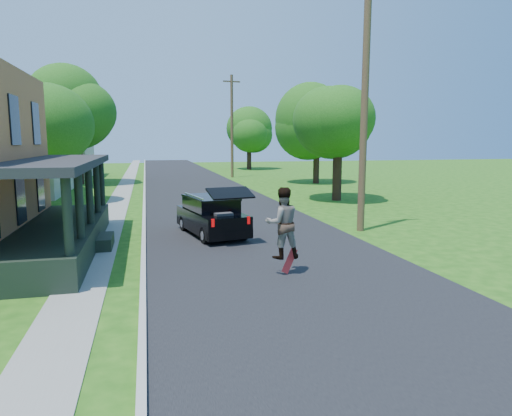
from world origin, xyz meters
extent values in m
plane|color=#1C4F0F|center=(0.00, 0.00, 0.00)|extent=(140.00, 140.00, 0.00)
cube|color=black|center=(0.00, 20.00, 0.00)|extent=(8.00, 120.00, 0.02)
cube|color=#A8A7A3|center=(-4.05, 20.00, 0.00)|extent=(0.15, 120.00, 0.12)
cube|color=gray|center=(-5.60, 20.00, 0.00)|extent=(1.30, 120.00, 0.03)
cube|color=black|center=(-6.80, 6.00, 0.45)|extent=(2.40, 10.00, 0.90)
cube|color=black|center=(-6.80, 6.00, 3.00)|extent=(2.60, 10.30, 0.25)
cube|color=#B2AA9E|center=(-13.50, 24.00, 2.50)|extent=(8.00, 8.00, 5.00)
cube|color=#B2AA9E|center=(-13.50, 40.00, 2.50)|extent=(8.00, 8.00, 5.00)
pyramid|color=black|center=(-13.50, 40.00, 7.20)|extent=(12.78, 12.78, 2.20)
cube|color=black|center=(-1.40, 7.27, 0.60)|extent=(2.51, 4.35, 0.79)
cube|color=black|center=(-1.43, 7.41, 1.23)|extent=(2.06, 2.80, 0.51)
cube|color=black|center=(-1.43, 7.41, 1.51)|extent=(2.11, 2.89, 0.07)
cube|color=black|center=(-0.99, 5.32, 1.90)|extent=(1.72, 1.15, 0.35)
cube|color=#38393E|center=(-1.15, 6.07, 0.88)|extent=(0.75, 0.68, 0.42)
cube|color=silver|center=(-2.10, 7.27, 1.60)|extent=(0.51, 2.21, 0.06)
cube|color=silver|center=(-0.76, 7.55, 1.60)|extent=(0.51, 2.21, 0.06)
cube|color=#990505|center=(-1.66, 5.15, 0.88)|extent=(0.12, 0.08, 0.28)
cube|color=#990505|center=(-0.32, 5.43, 0.88)|extent=(0.12, 0.08, 0.28)
cylinder|color=black|center=(-2.41, 8.44, 0.32)|extent=(0.35, 0.66, 0.63)
cylinder|color=black|center=(-0.94, 8.75, 0.32)|extent=(0.35, 0.66, 0.63)
cylinder|color=black|center=(-1.86, 5.80, 0.32)|extent=(0.35, 0.66, 0.63)
cylinder|color=black|center=(-0.39, 6.11, 0.32)|extent=(0.35, 0.66, 0.63)
imported|color=black|center=(-0.23, 1.48, 1.47)|extent=(0.99, 0.78, 2.00)
cube|color=#A10E0D|center=(-0.01, 1.46, 0.38)|extent=(0.50, 0.19, 0.72)
cylinder|color=black|center=(-10.19, 18.71, 1.51)|extent=(0.76, 0.76, 3.01)
sphere|color=#337920|center=(-10.19, 18.71, 4.66)|extent=(6.24, 6.24, 4.95)
sphere|color=#337920|center=(-9.88, 18.27, 5.76)|extent=(5.41, 5.41, 4.29)
sphere|color=#337920|center=(-10.57, 19.29, 5.21)|extent=(5.55, 5.55, 4.40)
cylinder|color=black|center=(-9.45, 31.45, 2.06)|extent=(0.77, 0.77, 4.13)
sphere|color=#337920|center=(-9.45, 31.45, 6.42)|extent=(8.43, 8.43, 6.89)
sphere|color=#337920|center=(-9.11, 31.01, 7.95)|extent=(7.31, 7.31, 5.97)
sphere|color=#337920|center=(-9.88, 32.03, 7.19)|extent=(7.49, 7.49, 6.12)
cylinder|color=black|center=(7.83, 16.23, 1.56)|extent=(0.61, 0.61, 3.11)
sphere|color=#337920|center=(7.83, 16.23, 4.66)|extent=(4.96, 4.96, 4.63)
sphere|color=#337920|center=(8.21, 15.89, 5.68)|extent=(4.30, 4.30, 4.01)
sphere|color=#337920|center=(7.35, 16.67, 5.17)|extent=(4.41, 4.41, 4.11)
cylinder|color=black|center=(10.75, 27.46, 1.55)|extent=(0.65, 0.65, 3.09)
sphere|color=#337920|center=(10.75, 27.46, 4.93)|extent=(6.77, 6.77, 5.52)
sphere|color=#337920|center=(11.19, 27.28, 6.16)|extent=(5.87, 5.87, 4.79)
sphere|color=#337920|center=(10.19, 27.70, 5.55)|extent=(6.02, 6.02, 4.91)
cylinder|color=black|center=(9.31, 48.07, 1.47)|extent=(0.71, 0.71, 2.93)
sphere|color=#337920|center=(9.31, 48.07, 4.83)|extent=(6.92, 6.92, 5.69)
sphere|color=#337920|center=(9.80, 47.87, 6.09)|extent=(6.00, 6.00, 4.93)
sphere|color=#337920|center=(8.70, 48.35, 5.46)|extent=(6.15, 6.15, 5.05)
cylinder|color=#513726|center=(4.80, 6.77, 5.50)|extent=(0.33, 0.33, 11.00)
cylinder|color=#513726|center=(4.78, 35.88, 5.15)|extent=(0.32, 0.32, 10.29)
cube|color=#513726|center=(4.78, 35.88, 9.63)|extent=(1.78, 0.33, 0.13)
camera|label=1|loc=(-3.87, -10.49, 3.74)|focal=32.00mm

